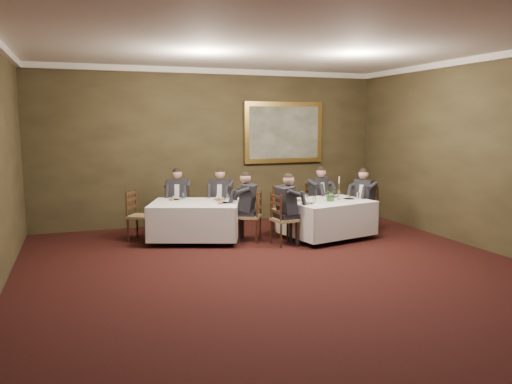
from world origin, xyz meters
TOP-DOWN VIEW (x-y plane):
  - ground at (0.00, 0.00)m, footprint 10.00×10.00m
  - ceiling at (0.00, 0.00)m, footprint 8.00×10.00m
  - back_wall at (0.00, 5.00)m, footprint 8.00×0.10m
  - crown_molding at (0.00, 0.00)m, footprint 8.00×10.00m
  - table_main at (1.71, 2.68)m, footprint 1.88×1.58m
  - table_second at (-0.82, 3.36)m, footprint 2.04×1.80m
  - chair_main_backleft at (1.10, 3.42)m, footprint 0.45×0.43m
  - chair_main_backright at (1.96, 3.60)m, footprint 0.55×0.54m
  - diner_main_backright at (1.97, 3.59)m, footprint 0.53×0.58m
  - chair_main_endleft at (0.69, 2.46)m, footprint 0.47×0.49m
  - diner_main_endleft at (0.70, 2.46)m, footprint 0.53×0.46m
  - chair_main_endright at (2.73, 2.90)m, footprint 0.55×0.57m
  - diner_main_endright at (2.72, 2.90)m, footprint 0.60×0.55m
  - chair_sec_backleft at (-0.95, 4.33)m, footprint 0.56×0.55m
  - diner_sec_backleft at (-0.96, 4.32)m, footprint 0.55×0.59m
  - chair_sec_backright at (-0.09, 4.02)m, footprint 0.59×0.59m
  - diner_sec_backright at (-0.10, 4.01)m, footprint 0.59×0.62m
  - chair_sec_endright at (0.19, 2.99)m, footprint 0.59×0.60m
  - diner_sec_endright at (0.18, 3.00)m, footprint 0.62×0.59m
  - chair_sec_endleft at (-1.83, 3.72)m, footprint 0.59×0.60m
  - centerpiece at (1.75, 2.60)m, footprint 0.30×0.28m
  - candlestick at (1.99, 2.70)m, footprint 0.07×0.07m
  - place_setting_table_main at (1.26, 2.95)m, footprint 0.33×0.31m
  - place_setting_table_second at (-1.08, 3.87)m, footprint 0.33×0.31m
  - painting at (1.71, 4.94)m, footprint 1.97×0.09m

SIDE VIEW (x-z plane):
  - ground at x=0.00m, z-range 0.00..0.00m
  - chair_main_backleft at x=1.10m, z-range -0.22..0.78m
  - chair_main_backright at x=1.96m, z-range -0.22..0.78m
  - chair_main_endleft at x=0.69m, z-range -0.22..0.78m
  - chair_main_endright at x=2.73m, z-range -0.22..0.78m
  - chair_sec_backleft at x=-0.95m, z-range -0.22..0.78m
  - chair_sec_backright at x=-0.09m, z-range -0.22..0.78m
  - chair_sec_endright at x=0.19m, z-range -0.22..0.78m
  - chair_sec_endleft at x=-1.83m, z-range -0.22..0.78m
  - table_main at x=1.71m, z-range 0.12..0.78m
  - table_second at x=-0.82m, z-range 0.12..0.78m
  - diner_main_backright at x=1.97m, z-range -0.16..1.19m
  - diner_main_endleft at x=0.70m, z-range -0.16..1.19m
  - diner_main_endright at x=2.72m, z-range -0.16..1.19m
  - diner_sec_backleft at x=-0.96m, z-range -0.16..1.19m
  - diner_sec_backright at x=-0.10m, z-range -0.16..1.19m
  - diner_sec_endright at x=0.18m, z-range -0.16..1.19m
  - place_setting_table_main at x=1.26m, z-range 0.73..0.87m
  - place_setting_table_second at x=-1.08m, z-range 0.73..0.87m
  - centerpiece at x=1.75m, z-range 0.76..1.05m
  - candlestick at x=1.99m, z-range 0.70..1.19m
  - back_wall at x=0.00m, z-range 0.00..3.50m
  - painting at x=1.71m, z-range 1.35..2.79m
  - crown_molding at x=0.00m, z-range 3.38..3.50m
  - ceiling at x=0.00m, z-range 3.45..3.55m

